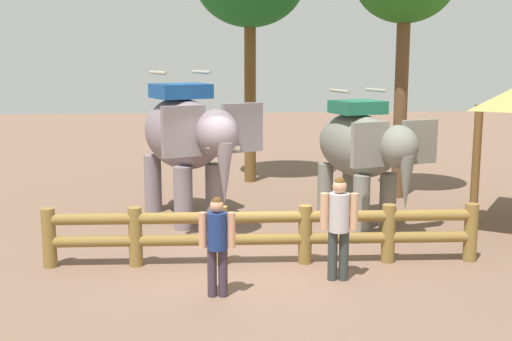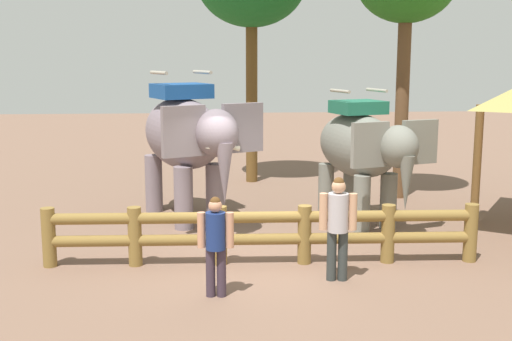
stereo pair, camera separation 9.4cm
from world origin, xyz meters
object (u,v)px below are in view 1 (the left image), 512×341
at_px(elephant_center, 362,149).
at_px(tourist_woman_in_black, 339,221).
at_px(log_fence, 263,231).
at_px(elephant_near_left, 186,138).
at_px(tourist_man_in_blue, 217,239).

relative_size(elephant_center, tourist_woman_in_black, 2.03).
bearing_deg(elephant_center, log_fence, -131.58).
xyz_separation_m(log_fence, elephant_near_left, (-1.41, 3.24, 1.26)).
distance_m(elephant_center, tourist_woman_in_black, 3.88).
xyz_separation_m(tourist_woman_in_black, tourist_man_in_blue, (-1.99, -0.59, -0.09)).
distance_m(log_fence, tourist_man_in_blue, 1.77).
distance_m(log_fence, tourist_woman_in_black, 1.54).
bearing_deg(tourist_man_in_blue, tourist_woman_in_black, 16.61).
xyz_separation_m(elephant_near_left, tourist_woman_in_black, (2.57, -4.18, -0.86)).
relative_size(elephant_near_left, tourist_man_in_blue, 2.50).
xyz_separation_m(log_fence, tourist_man_in_blue, (-0.84, -1.54, 0.30)).
relative_size(elephant_near_left, tourist_woman_in_black, 2.27).
bearing_deg(log_fence, elephant_near_left, 113.59).
bearing_deg(tourist_man_in_blue, elephant_near_left, 96.89).
relative_size(log_fence, elephant_center, 2.20).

